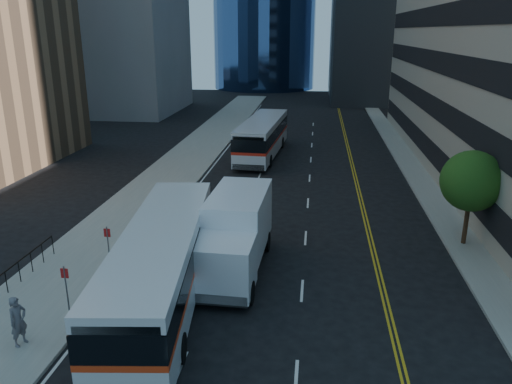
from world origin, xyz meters
TOP-DOWN VIEW (x-y plane):
  - ground at (0.00, 0.00)m, footprint 160.00×160.00m
  - sidewalk_west at (-10.50, 25.00)m, footprint 5.00×90.00m
  - sidewalk_east at (9.00, 25.00)m, footprint 2.00×90.00m
  - street_tree at (9.00, 8.00)m, footprint 3.20×3.20m
  - bus_front at (-5.31, 0.20)m, footprint 4.33×13.42m
  - bus_rear at (-4.00, 26.95)m, footprint 3.74×13.25m
  - box_truck at (-2.77, 3.60)m, footprint 2.87×7.68m
  - pedestrian at (-9.57, -3.47)m, footprint 0.65×0.81m

SIDE VIEW (x-z plane):
  - ground at x=0.00m, z-range 0.00..0.00m
  - sidewalk_west at x=-10.50m, z-range 0.00..0.15m
  - sidewalk_east at x=9.00m, z-range 0.00..0.15m
  - pedestrian at x=-9.57m, z-range 0.15..2.07m
  - bus_rear at x=-4.00m, z-range 0.15..3.53m
  - bus_front at x=-5.31m, z-range 0.16..3.56m
  - box_truck at x=-2.77m, z-range 0.10..3.74m
  - street_tree at x=9.00m, z-range 1.09..6.19m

